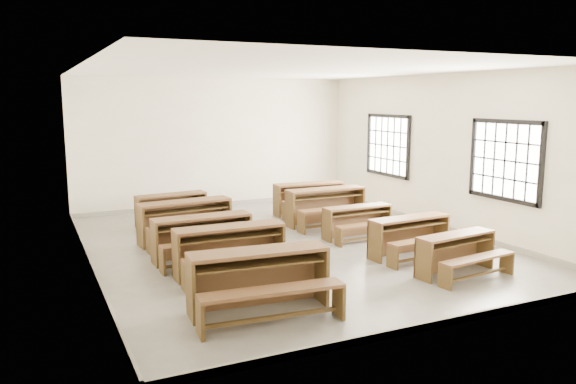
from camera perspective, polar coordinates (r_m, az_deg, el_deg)
name	(u,v)px	position (r m, az deg, el deg)	size (l,w,h in m)	color
room	(292,129)	(10.20, 0.46, 6.38)	(8.50, 8.50, 3.20)	gray
desk_set_0	(260,277)	(7.18, -2.86, -8.58)	(1.86, 1.07, 0.81)	brown
desk_set_1	(231,247)	(8.68, -5.85, -5.58)	(1.72, 0.92, 0.77)	brown
desk_set_2	(203,235)	(9.54, -8.61, -4.32)	(1.69, 0.90, 0.75)	brown
desk_set_3	(186,218)	(10.77, -10.31, -2.65)	(1.84, 1.08, 0.79)	brown
desk_set_4	(172,207)	(12.28, -11.69, -1.51)	(1.58, 0.94, 0.68)	brown
desk_set_5	(458,251)	(9.09, 16.85, -5.76)	(1.49, 0.90, 0.63)	brown
desk_set_6	(411,234)	(9.90, 12.39, -4.15)	(1.57, 0.89, 0.69)	brown
desk_set_7	(358,220)	(11.02, 7.17, -2.79)	(1.42, 0.75, 0.63)	brown
desk_set_8	(327,204)	(12.09, 3.95, -1.20)	(1.76, 0.92, 0.79)	brown
desk_set_9	(310,196)	(13.16, 2.20, -0.43)	(1.69, 0.94, 0.74)	brown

